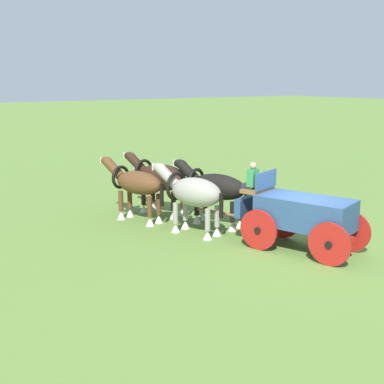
{
  "coord_description": "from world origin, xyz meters",
  "views": [
    {
      "loc": [
        -10.35,
        11.17,
        5.1
      ],
      "look_at": [
        4.24,
        1.22,
        1.2
      ],
      "focal_mm": 47.83,
      "sensor_mm": 36.0,
      "label": 1
    }
  ],
  "objects_px": {
    "draft_horse_rear_off": "(215,188)",
    "draft_horse_lead_off": "(160,178)",
    "draft_horse_rear_near": "(193,193)",
    "show_wagon": "(300,213)",
    "draft_horse_lead_near": "(136,184)"
  },
  "relations": [
    {
      "from": "draft_horse_rear_off",
      "to": "draft_horse_lead_off",
      "type": "relative_size",
      "value": 1.0
    },
    {
      "from": "draft_horse_rear_off",
      "to": "draft_horse_lead_off",
      "type": "bearing_deg",
      "value": 18.04
    },
    {
      "from": "draft_horse_lead_near",
      "to": "show_wagon",
      "type": "bearing_deg",
      "value": -156.04
    },
    {
      "from": "show_wagon",
      "to": "draft_horse_lead_near",
      "type": "height_order",
      "value": "show_wagon"
    },
    {
      "from": "draft_horse_lead_near",
      "to": "draft_horse_lead_off",
      "type": "xyz_separation_m",
      "value": [
        0.38,
        -1.24,
        0.03
      ]
    },
    {
      "from": "draft_horse_rear_near",
      "to": "draft_horse_rear_off",
      "type": "xyz_separation_m",
      "value": [
        0.41,
        -1.23,
        -0.03
      ]
    },
    {
      "from": "draft_horse_lead_near",
      "to": "draft_horse_lead_off",
      "type": "height_order",
      "value": "draft_horse_lead_off"
    },
    {
      "from": "draft_horse_rear_near",
      "to": "draft_horse_lead_off",
      "type": "xyz_separation_m",
      "value": [
        2.87,
        -0.43,
        0.01
      ]
    },
    {
      "from": "show_wagon",
      "to": "draft_horse_rear_off",
      "type": "xyz_separation_m",
      "value": [
        3.63,
        0.49,
        0.22
      ]
    },
    {
      "from": "draft_horse_rear_off",
      "to": "draft_horse_lead_off",
      "type": "distance_m",
      "value": 2.59
    },
    {
      "from": "draft_horse_rear_off",
      "to": "show_wagon",
      "type": "bearing_deg",
      "value": -172.26
    },
    {
      "from": "show_wagon",
      "to": "draft_horse_rear_off",
      "type": "relative_size",
      "value": 1.84
    },
    {
      "from": "draft_horse_lead_off",
      "to": "show_wagon",
      "type": "bearing_deg",
      "value": -168.01
    },
    {
      "from": "draft_horse_rear_near",
      "to": "draft_horse_rear_off",
      "type": "bearing_deg",
      "value": -71.5
    },
    {
      "from": "draft_horse_lead_near",
      "to": "draft_horse_lead_off",
      "type": "bearing_deg",
      "value": -73.02
    }
  ]
}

